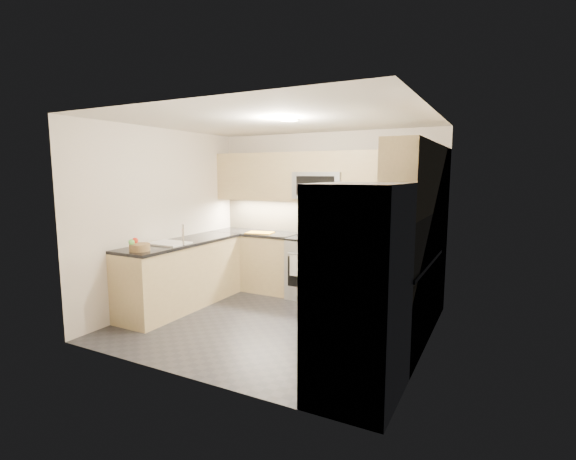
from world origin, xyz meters
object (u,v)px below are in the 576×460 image
object	(u,v)px
refrigerator	(359,292)
fruit_basket	(140,247)
gas_range	(316,268)
utensil_bowl	(406,237)
cutting_board	(260,233)
microwave	(320,185)

from	to	relation	value
refrigerator	fruit_basket	distance (m)	2.91
gas_range	utensil_bowl	distance (m)	1.41
fruit_basket	utensil_bowl	bearing A→B (deg)	38.17
utensil_bowl	cutting_board	distance (m)	2.25
gas_range	cutting_board	bearing A→B (deg)	-175.21
gas_range	microwave	world-z (taller)	microwave
microwave	fruit_basket	xyz separation A→B (m)	(-1.44, -2.20, -0.72)
refrigerator	utensil_bowl	distance (m)	2.51
gas_range	fruit_basket	xyz separation A→B (m)	(-1.44, -2.08, 0.53)
utensil_bowl	gas_range	bearing A→B (deg)	-176.73
microwave	refrigerator	size ratio (longest dim) A/B	0.42
microwave	cutting_board	distance (m)	1.23
gas_range	fruit_basket	size ratio (longest dim) A/B	3.73
refrigerator	cutting_board	size ratio (longest dim) A/B	4.37
gas_range	utensil_bowl	xyz separation A→B (m)	(1.30, 0.07, 0.56)
refrigerator	utensil_bowl	world-z (taller)	refrigerator
microwave	fruit_basket	world-z (taller)	microwave
utensil_bowl	fruit_basket	size ratio (longest dim) A/B	1.01
refrigerator	microwave	bearing A→B (deg)	119.62
utensil_bowl	cutting_board	bearing A→B (deg)	-176.09
refrigerator	fruit_basket	size ratio (longest dim) A/B	7.37
microwave	cutting_board	world-z (taller)	microwave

